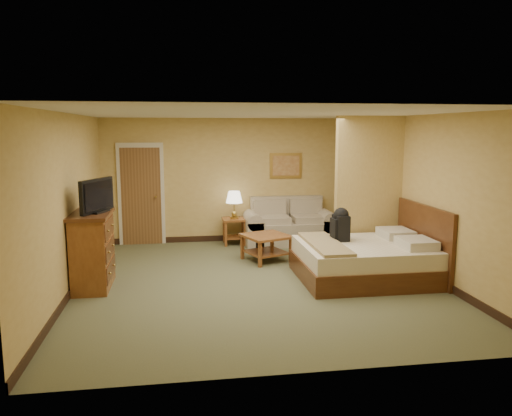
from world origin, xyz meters
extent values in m
plane|color=brown|center=(0.00, 0.00, 0.00)|extent=(6.00, 6.00, 0.00)
plane|color=white|center=(0.00, 0.00, 2.60)|extent=(6.00, 6.00, 0.00)
cube|color=tan|center=(0.00, 3.00, 1.30)|extent=(5.50, 0.02, 2.60)
cube|color=tan|center=(-2.75, 0.00, 1.30)|extent=(0.02, 6.00, 2.60)
cube|color=tan|center=(2.75, 0.00, 1.30)|extent=(0.02, 6.00, 2.60)
cube|color=tan|center=(2.15, 0.93, 1.30)|extent=(1.20, 0.15, 2.60)
cube|color=beige|center=(-1.95, 2.97, 1.05)|extent=(0.94, 0.06, 2.10)
cube|color=brown|center=(-1.95, 2.96, 1.00)|extent=(0.80, 0.04, 2.00)
cylinder|color=#AA8E3E|center=(-1.65, 2.90, 1.00)|extent=(0.04, 0.12, 0.04)
cube|color=black|center=(0.00, 2.99, 0.06)|extent=(5.50, 0.02, 0.12)
cube|color=tan|center=(1.09, 2.52, 0.23)|extent=(1.56, 0.83, 0.47)
cube|color=tan|center=(1.09, 2.89, 0.71)|extent=(1.56, 0.20, 0.49)
cube|color=tan|center=(0.31, 2.52, 0.26)|extent=(0.33, 0.83, 0.52)
cube|color=tan|center=(1.87, 2.52, 0.26)|extent=(0.33, 0.83, 0.52)
cube|color=brown|center=(-0.06, 2.65, 0.52)|extent=(0.49, 0.49, 0.04)
cube|color=brown|center=(-0.06, 2.65, 0.15)|extent=(0.41, 0.41, 0.03)
cube|color=brown|center=(-0.26, 2.45, 0.25)|extent=(0.05, 0.05, 0.50)
cube|color=brown|center=(0.14, 2.45, 0.25)|extent=(0.05, 0.05, 0.50)
cube|color=brown|center=(-0.26, 2.85, 0.25)|extent=(0.05, 0.05, 0.50)
cube|color=brown|center=(0.14, 2.85, 0.25)|extent=(0.05, 0.05, 0.50)
cylinder|color=#AA8E3E|center=(-0.06, 2.65, 0.56)|extent=(0.17, 0.17, 0.04)
cylinder|color=#AA8E3E|center=(-0.06, 2.65, 0.78)|extent=(0.02, 0.02, 0.29)
cone|color=white|center=(-0.06, 2.65, 0.99)|extent=(0.34, 0.34, 0.24)
cube|color=brown|center=(0.37, 1.23, 0.46)|extent=(0.97, 0.97, 0.04)
cube|color=brown|center=(0.37, 1.23, 0.16)|extent=(0.83, 0.83, 0.03)
cube|color=brown|center=(0.04, 0.91, 0.22)|extent=(0.05, 0.05, 0.45)
cube|color=brown|center=(0.69, 1.55, 0.22)|extent=(0.05, 0.05, 0.45)
cube|color=#B78E3F|center=(1.09, 2.98, 1.60)|extent=(0.69, 0.03, 0.54)
cube|color=#A26032|center=(1.09, 2.96, 1.60)|extent=(0.58, 0.02, 0.42)
cube|color=brown|center=(-2.48, 0.11, 0.55)|extent=(0.50, 1.00, 1.09)
cube|color=#462310|center=(-2.48, 0.11, 1.12)|extent=(0.56, 1.07, 0.05)
cube|color=black|center=(-2.38, 0.11, 1.16)|extent=(0.33, 0.41, 0.03)
cube|color=black|center=(-2.38, 0.11, 1.40)|extent=(0.38, 0.78, 0.49)
cube|color=#462310|center=(1.75, -0.10, 0.16)|extent=(2.13, 1.70, 0.32)
cube|color=#EEE4C2|center=(1.75, -0.10, 0.45)|extent=(2.06, 1.64, 0.26)
cube|color=#462310|center=(2.71, -0.10, 0.59)|extent=(0.06, 1.81, 1.17)
cube|color=beige|center=(2.40, -0.47, 0.64)|extent=(0.48, 0.59, 0.15)
cube|color=beige|center=(2.40, 0.27, 0.64)|extent=(0.48, 0.59, 0.15)
cube|color=olive|center=(1.06, -0.10, 0.60)|extent=(0.48, 1.60, 0.05)
cube|color=black|center=(1.42, 0.19, 0.78)|extent=(0.22, 0.32, 0.42)
sphere|color=black|center=(1.42, 0.19, 0.99)|extent=(0.25, 0.25, 0.25)
camera|label=1|loc=(-1.16, -7.46, 2.37)|focal=35.00mm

